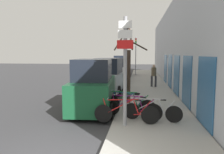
{
  "coord_description": "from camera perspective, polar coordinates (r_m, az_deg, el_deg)",
  "views": [
    {
      "loc": [
        1.99,
        -4.5,
        2.67
      ],
      "look_at": [
        0.7,
        5.49,
        1.59
      ],
      "focal_mm": 35.0,
      "sensor_mm": 36.0,
      "label": 1
    }
  ],
  "objects": [
    {
      "name": "bicycle_2",
      "position": [
        8.72,
        5.29,
        -8.04
      ],
      "size": [
        2.28,
        0.92,
        0.9
      ],
      "rotation": [
        0.0,
        0.0,
        1.2
      ],
      "color": "black",
      "rests_on": "sidewalk_curb"
    },
    {
      "name": "ground_plane",
      "position": [
        16.05,
        0.12,
        -3.47
      ],
      "size": [
        80.0,
        80.0,
        0.0
      ],
      "primitive_type": "plane",
      "color": "#333335"
    },
    {
      "name": "bicycle_3",
      "position": [
        9.21,
        3.93,
        -7.12
      ],
      "size": [
        2.37,
        1.07,
        0.97
      ],
      "rotation": [
        0.0,
        0.0,
        1.16
      ],
      "color": "black",
      "rests_on": "sidewalk_curb"
    },
    {
      "name": "parked_car_1",
      "position": [
        15.07,
        -0.76,
        -0.02
      ],
      "size": [
        2.19,
        4.47,
        2.37
      ],
      "rotation": [
        0.0,
        0.0,
        -0.07
      ],
      "color": "#B2B7BC",
      "rests_on": "ground"
    },
    {
      "name": "parked_car_3",
      "position": [
        25.59,
        2.46,
        2.59
      ],
      "size": [
        2.31,
        4.31,
        2.45
      ],
      "rotation": [
        0.0,
        0.0,
        0.07
      ],
      "color": "navy",
      "rests_on": "ground"
    },
    {
      "name": "parked_car_2",
      "position": [
        20.41,
        1.33,
        1.52
      ],
      "size": [
        2.11,
        4.45,
        2.26
      ],
      "rotation": [
        0.0,
        0.0,
        -0.04
      ],
      "color": "silver",
      "rests_on": "ground"
    },
    {
      "name": "bicycle_1",
      "position": [
        8.42,
        10.5,
        -8.75
      ],
      "size": [
        2.18,
        0.52,
        0.87
      ],
      "rotation": [
        0.0,
        0.0,
        1.4
      ],
      "color": "black",
      "rests_on": "sidewalk_curb"
    },
    {
      "name": "building_facade",
      "position": [
        18.58,
        14.77,
        7.6
      ],
      "size": [
        0.23,
        32.0,
        6.5
      ],
      "color": "#B2B7C1",
      "rests_on": "ground"
    },
    {
      "name": "bicycle_0",
      "position": [
        8.0,
        3.81,
        -9.31
      ],
      "size": [
        2.37,
        0.44,
        0.91
      ],
      "rotation": [
        0.0,
        0.0,
        1.56
      ],
      "color": "black",
      "rests_on": "sidewalk_curb"
    },
    {
      "name": "sidewalk_curb",
      "position": [
        18.69,
        9.15,
        -1.95
      ],
      "size": [
        3.2,
        32.0,
        0.15
      ],
      "color": "#9E9B93",
      "rests_on": "ground"
    },
    {
      "name": "bicycle_4",
      "position": [
        9.53,
        4.38,
        -6.91
      ],
      "size": [
        1.96,
        1.3,
        0.86
      ],
      "rotation": [
        0.0,
        0.0,
        0.99
      ],
      "color": "black",
      "rests_on": "sidewalk_curb"
    },
    {
      "name": "pedestrian_near",
      "position": [
        16.96,
        10.86,
        0.8
      ],
      "size": [
        0.45,
        0.38,
        1.7
      ],
      "rotation": [
        0.0,
        0.0,
        -0.06
      ],
      "color": "#333338",
      "rests_on": "sidewalk_curb"
    },
    {
      "name": "parked_car_0",
      "position": [
        10.19,
        -4.89,
        -2.82
      ],
      "size": [
        2.16,
        4.23,
        2.42
      ],
      "rotation": [
        0.0,
        0.0,
        0.06
      ],
      "color": "#144728",
      "rests_on": "ground"
    },
    {
      "name": "street_tree",
      "position": [
        11.18,
        4.41,
        2.03
      ],
      "size": [
        1.81,
        1.7,
        3.92
      ],
      "color": "#3D2D23",
      "rests_on": "sidewalk_curb"
    },
    {
      "name": "traffic_light",
      "position": [
        26.31,
        6.23,
        6.87
      ],
      "size": [
        0.2,
        0.3,
        4.5
      ],
      "color": "#939399",
      "rests_on": "sidewalk_curb"
    },
    {
      "name": "signpost",
      "position": [
        7.52,
        3.44,
        2.32
      ],
      "size": [
        0.55,
        0.15,
        3.76
      ],
      "color": "#939399",
      "rests_on": "sidewalk_curb"
    }
  ]
}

